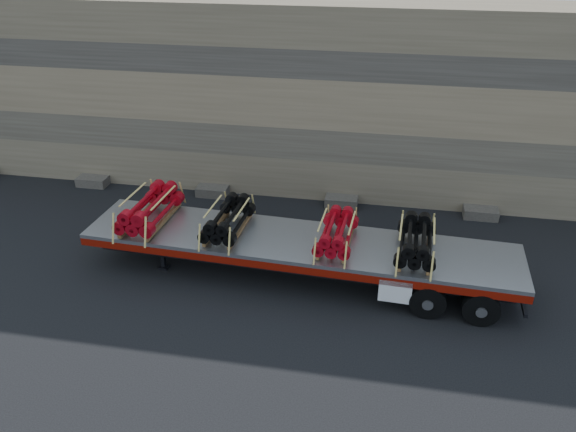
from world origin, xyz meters
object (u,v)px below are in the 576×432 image
(trailer, at_px, (298,258))
(bundle_rear, at_px, (416,242))
(bundle_midrear, at_px, (337,233))
(bundle_midfront, at_px, (228,220))
(bundle_front, at_px, (150,209))

(trailer, distance_m, bundle_rear, 3.49)
(bundle_midrear, bearing_deg, bundle_midfront, 180.00)
(trailer, height_order, bundle_front, bundle_front)
(trailer, xyz_separation_m, bundle_midfront, (-2.12, 0.10, 1.02))
(trailer, distance_m, bundle_front, 4.73)
(bundle_front, height_order, bundle_midrear, bundle_front)
(trailer, relative_size, bundle_midrear, 6.19)
(bundle_rear, bearing_deg, bundle_midfront, 180.00)
(bundle_midrear, bearing_deg, trailer, -180.00)
(trailer, distance_m, bundle_midfront, 2.35)
(bundle_front, bearing_deg, trailer, -0.00)
(bundle_midfront, xyz_separation_m, bundle_midrear, (3.24, -0.16, -0.02))
(bundle_midfront, relative_size, bundle_midrear, 1.05)
(bundle_midrear, relative_size, bundle_rear, 0.95)
(trailer, relative_size, bundle_rear, 5.86)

